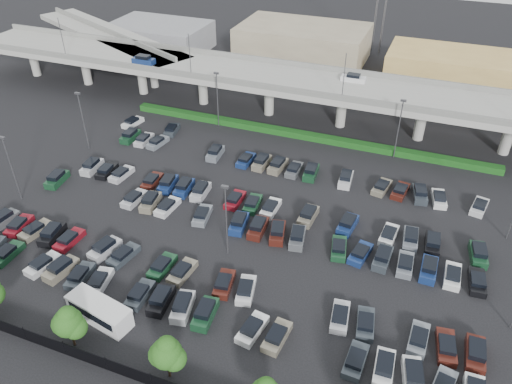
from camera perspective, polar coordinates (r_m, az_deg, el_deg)
ground at (r=69.42m, az=-0.57°, el=-2.95°), size 280.00×280.00×0.00m
overpass at (r=92.68m, az=6.77°, el=11.89°), size 150.00×13.00×15.80m
on_ramp at (r=124.13m, az=-16.46°, el=16.59°), size 50.93×30.13×8.80m
hedge at (r=89.20m, az=5.40°, el=6.48°), size 66.00×1.60×1.10m
fence at (r=51.61m, az=-12.94°, el=-19.91°), size 70.00×0.10×2.00m
tree_row at (r=49.95m, az=-11.64°, el=-17.23°), size 65.07×3.66×5.94m
shuttle_bus at (r=57.59m, az=-17.46°, el=-12.78°), size 7.99×4.02×2.45m
parked_cars at (r=66.43m, az=-1.89°, el=-4.26°), size 63.06×41.67×1.67m
light_poles at (r=68.76m, az=-3.18°, el=2.90°), size 66.90×48.38×10.30m
distant_buildings at (r=119.62m, az=16.64°, el=14.32°), size 138.00×24.00×9.00m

